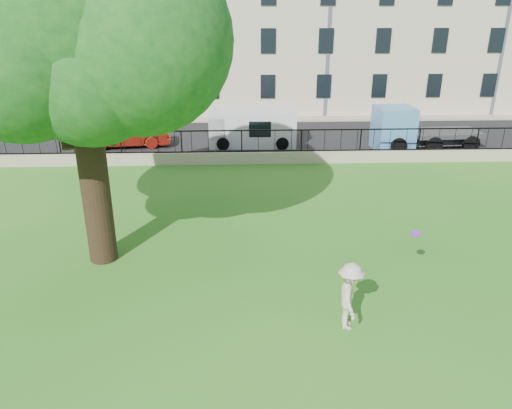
{
  "coord_description": "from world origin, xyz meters",
  "views": [
    {
      "loc": [
        -0.23,
        -12.28,
        7.63
      ],
      "look_at": [
        0.39,
        3.5,
        1.19
      ],
      "focal_mm": 35.0,
      "sensor_mm": 36.0,
      "label": 1
    }
  ],
  "objects_px": {
    "tree": "(69,15)",
    "blue_truck": "(425,128)",
    "red_sedan": "(127,133)",
    "white_van": "(253,128)",
    "man": "(350,296)",
    "frisbee": "(416,233)"
  },
  "relations": [
    {
      "from": "frisbee",
      "to": "red_sedan",
      "type": "bearing_deg",
      "value": 125.84
    },
    {
      "from": "red_sedan",
      "to": "blue_truck",
      "type": "relative_size",
      "value": 0.84
    },
    {
      "from": "frisbee",
      "to": "man",
      "type": "bearing_deg",
      "value": -139.26
    },
    {
      "from": "man",
      "to": "red_sedan",
      "type": "distance_m",
      "value": 19.4
    },
    {
      "from": "tree",
      "to": "blue_truck",
      "type": "xyz_separation_m",
      "value": [
        14.81,
        12.31,
        -6.13
      ]
    },
    {
      "from": "blue_truck",
      "to": "frisbee",
      "type": "bearing_deg",
      "value": -114.64
    },
    {
      "from": "man",
      "to": "blue_truck",
      "type": "bearing_deg",
      "value": -18.78
    },
    {
      "from": "red_sedan",
      "to": "frisbee",
      "type": "bearing_deg",
      "value": -150.55
    },
    {
      "from": "red_sedan",
      "to": "white_van",
      "type": "bearing_deg",
      "value": -96.39
    },
    {
      "from": "red_sedan",
      "to": "white_van",
      "type": "relative_size",
      "value": 0.97
    },
    {
      "from": "frisbee",
      "to": "blue_truck",
      "type": "xyz_separation_m",
      "value": [
        5.44,
        14.35,
        -0.49
      ]
    },
    {
      "from": "tree",
      "to": "blue_truck",
      "type": "bearing_deg",
      "value": 39.73
    },
    {
      "from": "man",
      "to": "frisbee",
      "type": "xyz_separation_m",
      "value": [
        2.2,
        1.89,
        0.78
      ]
    },
    {
      "from": "tree",
      "to": "blue_truck",
      "type": "distance_m",
      "value": 20.21
    },
    {
      "from": "tree",
      "to": "frisbee",
      "type": "bearing_deg",
      "value": -12.32
    },
    {
      "from": "white_van",
      "to": "blue_truck",
      "type": "height_order",
      "value": "blue_truck"
    },
    {
      "from": "tree",
      "to": "frisbee",
      "type": "height_order",
      "value": "tree"
    },
    {
      "from": "tree",
      "to": "red_sedan",
      "type": "distance_m",
      "value": 14.92
    },
    {
      "from": "man",
      "to": "blue_truck",
      "type": "relative_size",
      "value": 0.32
    },
    {
      "from": "frisbee",
      "to": "blue_truck",
      "type": "height_order",
      "value": "blue_truck"
    },
    {
      "from": "tree",
      "to": "red_sedan",
      "type": "bearing_deg",
      "value": 97.39
    },
    {
      "from": "man",
      "to": "red_sedan",
      "type": "xyz_separation_m",
      "value": [
        -8.89,
        17.25,
        -0.11
      ]
    }
  ]
}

